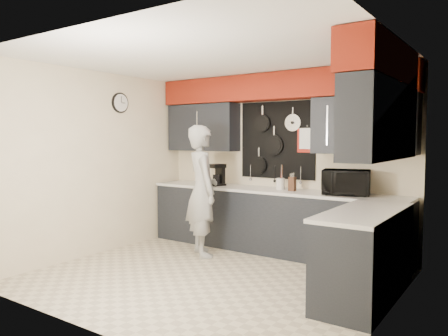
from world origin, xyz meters
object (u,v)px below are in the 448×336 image
Objects in this scene: microwave at (346,182)px; utensil_crock at (280,184)px; coffee_maker at (218,174)px; knife_block at (292,184)px; person at (202,191)px.

utensil_crock is at bearing 162.74° from microwave.
utensil_crock is at bearing 21.44° from coffee_maker.
person reaches higher than knife_block.
utensil_crock is at bearing 161.22° from knife_block.
coffee_maker is at bearing -175.30° from utensil_crock.
microwave is 1.76× the size of coffee_maker.
coffee_maker is (-1.04, -0.09, 0.09)m from utensil_crock.
person reaches higher than utensil_crock.
coffee_maker reaches higher than microwave.
coffee_maker reaches higher than knife_block.
coffee_maker is 0.18× the size of person.
microwave is 0.32× the size of person.
microwave is at bearing -122.12° from person.
person is (-1.82, -0.70, -0.17)m from microwave.
utensil_crock is 1.13m from person.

